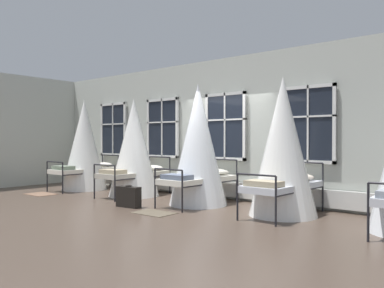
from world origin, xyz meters
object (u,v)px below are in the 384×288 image
(cot_first, at_px, (84,146))
(cot_third, at_px, (198,146))
(cot_fourth, at_px, (283,148))
(cot_second, at_px, (134,149))
(suitcase_dark, at_px, (129,197))

(cot_first, height_order, cot_third, cot_third)
(cot_third, relative_size, cot_fourth, 1.01)
(cot_first, height_order, cot_second, cot_first)
(cot_third, height_order, cot_fourth, cot_third)
(cot_fourth, bearing_deg, suitcase_dark, 113.99)
(cot_first, bearing_deg, cot_second, -89.50)
(cot_second, bearing_deg, cot_third, -91.96)
(cot_second, xyz_separation_m, cot_fourth, (4.17, -0.00, 0.07))
(cot_third, relative_size, suitcase_dark, 4.65)
(cot_fourth, bearing_deg, cot_third, 92.49)
(cot_third, distance_m, suitcase_dark, 1.86)
(cot_second, xyz_separation_m, suitcase_dark, (1.21, -1.24, -0.99))
(suitcase_dark, bearing_deg, cot_second, 128.70)
(cot_fourth, bearing_deg, cot_first, 91.50)
(cot_third, xyz_separation_m, cot_fourth, (2.03, 0.04, -0.02))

